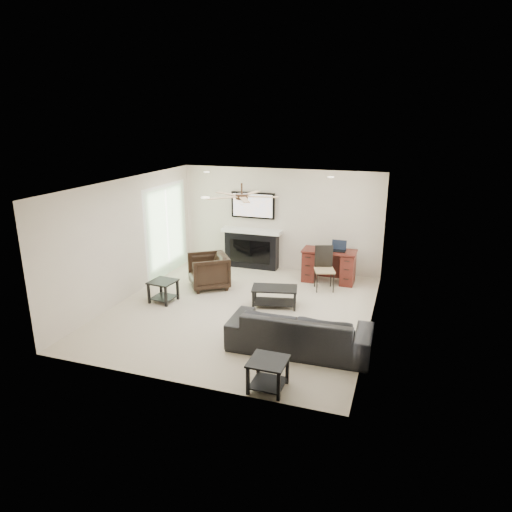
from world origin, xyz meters
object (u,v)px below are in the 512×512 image
object	(u,v)px
fireplace_unit	(251,231)
desk	(329,266)
sofa	(300,331)
armchair	(209,271)
coffee_table	(274,297)

from	to	relation	value
fireplace_unit	desk	bearing A→B (deg)	-11.65
sofa	fireplace_unit	size ratio (longest dim) A/B	1.21
sofa	armchair	xyz separation A→B (m)	(-2.60, 2.15, 0.04)
coffee_table	desk	xyz separation A→B (m)	(0.78, 1.79, 0.18)
coffee_table	desk	bearing A→B (deg)	53.83
sofa	coffee_table	size ratio (longest dim) A/B	2.57
sofa	desk	bearing A→B (deg)	-89.41
armchair	desk	world-z (taller)	armchair
armchair	coffee_table	xyz separation A→B (m)	(1.70, -0.55, -0.18)
coffee_table	fireplace_unit	xyz separation A→B (m)	(-1.26, 2.21, 0.75)
sofa	armchair	distance (m)	3.37
sofa	armchair	bearing A→B (deg)	-41.11
sofa	fireplace_unit	distance (m)	4.42
coffee_table	desk	distance (m)	1.96
coffee_table	fireplace_unit	world-z (taller)	fireplace_unit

